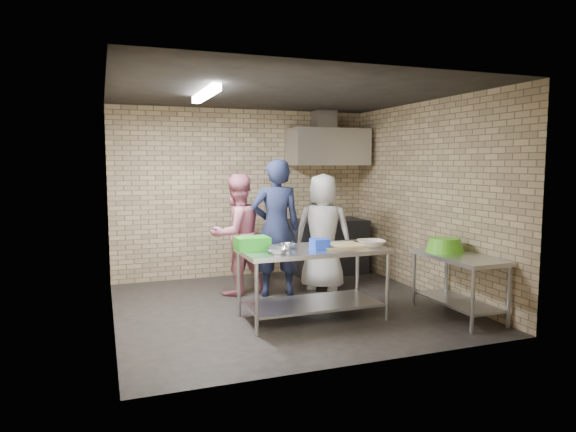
# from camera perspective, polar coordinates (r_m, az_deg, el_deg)

# --- Properties ---
(floor) EXTENTS (4.20, 4.20, 0.00)m
(floor) POSITION_cam_1_polar(r_m,az_deg,el_deg) (6.64, -0.22, -10.12)
(floor) COLOR black
(floor) RESTS_ON ground
(ceiling) EXTENTS (4.20, 4.20, 0.00)m
(ceiling) POSITION_cam_1_polar(r_m,az_deg,el_deg) (6.43, -0.23, 13.65)
(ceiling) COLOR black
(ceiling) RESTS_ON ground
(back_wall) EXTENTS (4.20, 0.06, 2.70)m
(back_wall) POSITION_cam_1_polar(r_m,az_deg,el_deg) (8.30, -4.95, 2.57)
(back_wall) COLOR tan
(back_wall) RESTS_ON ground
(front_wall) EXTENTS (4.20, 0.06, 2.70)m
(front_wall) POSITION_cam_1_polar(r_m,az_deg,el_deg) (4.58, 8.36, -0.27)
(front_wall) COLOR tan
(front_wall) RESTS_ON ground
(left_wall) EXTENTS (0.06, 4.00, 2.70)m
(left_wall) POSITION_cam_1_polar(r_m,az_deg,el_deg) (6.01, -19.38, 0.95)
(left_wall) COLOR tan
(left_wall) RESTS_ON ground
(right_wall) EXTENTS (0.06, 4.00, 2.70)m
(right_wall) POSITION_cam_1_polar(r_m,az_deg,el_deg) (7.38, 15.30, 1.95)
(right_wall) COLOR tan
(right_wall) RESTS_ON ground
(prep_table) EXTENTS (1.69, 0.85, 0.85)m
(prep_table) POSITION_cam_1_polar(r_m,az_deg,el_deg) (6.06, 2.73, -7.56)
(prep_table) COLOR silver
(prep_table) RESTS_ON floor
(side_counter) EXTENTS (0.60, 1.20, 0.75)m
(side_counter) POSITION_cam_1_polar(r_m,az_deg,el_deg) (6.48, 18.56, -7.43)
(side_counter) COLOR silver
(side_counter) RESTS_ON floor
(stove) EXTENTS (1.20, 0.70, 0.90)m
(stove) POSITION_cam_1_polar(r_m,az_deg,el_deg) (8.53, 4.53, -3.41)
(stove) COLOR black
(stove) RESTS_ON floor
(range_hood) EXTENTS (1.30, 0.60, 0.60)m
(range_hood) POSITION_cam_1_polar(r_m,az_deg,el_deg) (8.47, 4.48, 7.72)
(range_hood) COLOR silver
(range_hood) RESTS_ON back_wall
(hood_duct) EXTENTS (0.35, 0.30, 0.30)m
(hood_duct) POSITION_cam_1_polar(r_m,az_deg,el_deg) (8.63, 4.08, 10.69)
(hood_duct) COLOR #A5A8AD
(hood_duct) RESTS_ON back_wall
(wall_shelf) EXTENTS (0.80, 0.20, 0.04)m
(wall_shelf) POSITION_cam_1_polar(r_m,az_deg,el_deg) (8.76, 5.74, 6.47)
(wall_shelf) COLOR #3F2B19
(wall_shelf) RESTS_ON back_wall
(fluorescent_fixture) EXTENTS (0.10, 1.25, 0.08)m
(fluorescent_fixture) POSITION_cam_1_polar(r_m,az_deg,el_deg) (6.16, -9.25, 13.35)
(fluorescent_fixture) COLOR white
(fluorescent_fixture) RESTS_ON ceiling
(green_crate) EXTENTS (0.38, 0.28, 0.15)m
(green_crate) POSITION_cam_1_polar(r_m,az_deg,el_deg) (5.85, -4.05, -3.09)
(green_crate) COLOR green
(green_crate) RESTS_ON prep_table
(blue_tub) EXTENTS (0.19, 0.19, 0.12)m
(blue_tub) POSITION_cam_1_polar(r_m,az_deg,el_deg) (5.90, 3.58, -3.15)
(blue_tub) COLOR blue
(blue_tub) RESTS_ON prep_table
(cutting_board) EXTENTS (0.52, 0.40, 0.03)m
(cutting_board) POSITION_cam_1_polar(r_m,az_deg,el_deg) (6.10, 5.86, -3.31)
(cutting_board) COLOR tan
(cutting_board) RESTS_ON prep_table
(mixing_bowl_a) EXTENTS (0.31, 0.31, 0.06)m
(mixing_bowl_a) POSITION_cam_1_polar(r_m,az_deg,el_deg) (5.61, -1.17, -3.91)
(mixing_bowl_a) COLOR #AFB1B6
(mixing_bowl_a) RESTS_ON prep_table
(mixing_bowl_b) EXTENTS (0.23, 0.23, 0.06)m
(mixing_bowl_b) POSITION_cam_1_polar(r_m,az_deg,el_deg) (5.91, -0.12, -3.41)
(mixing_bowl_b) COLOR #B6B8BE
(mixing_bowl_b) RESTS_ON prep_table
(ceramic_bowl) EXTENTS (0.38, 0.38, 0.08)m
(ceramic_bowl) POSITION_cam_1_polar(r_m,az_deg,el_deg) (6.15, 9.33, -3.04)
(ceramic_bowl) COLOR beige
(ceramic_bowl) RESTS_ON prep_table
(green_basin) EXTENTS (0.46, 0.46, 0.17)m
(green_basin) POSITION_cam_1_polar(r_m,az_deg,el_deg) (6.57, 17.20, -3.11)
(green_basin) COLOR #59C626
(green_basin) RESTS_ON side_counter
(bottle_red) EXTENTS (0.07, 0.07, 0.18)m
(bottle_red) POSITION_cam_1_polar(r_m,az_deg,el_deg) (8.66, 4.25, 7.22)
(bottle_red) COLOR #B22619
(bottle_red) RESTS_ON wall_shelf
(man_navy) EXTENTS (0.75, 0.54, 1.89)m
(man_navy) POSITION_cam_1_polar(r_m,az_deg,el_deg) (7.02, -1.35, -1.34)
(man_navy) COLOR #141833
(man_navy) RESTS_ON floor
(woman_pink) EXTENTS (0.99, 0.89, 1.69)m
(woman_pink) POSITION_cam_1_polar(r_m,az_deg,el_deg) (7.15, -5.79, -2.07)
(woman_pink) COLOR #C7697D
(woman_pink) RESTS_ON floor
(woman_white) EXTENTS (0.98, 0.89, 1.69)m
(woman_white) POSITION_cam_1_polar(r_m,az_deg,el_deg) (7.38, 3.94, -1.80)
(woman_white) COLOR silver
(woman_white) RESTS_ON floor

